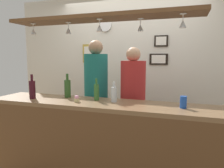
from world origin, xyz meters
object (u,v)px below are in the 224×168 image
bottle_champagne_green (68,88)px  picture_frame_lower_pair (159,59)px  wall_clock (105,25)px  bottle_wine_dark_red (32,89)px  person_left_teal_shirt (96,89)px  picture_frame_caricature (89,54)px  bottle_soda_clear (114,94)px  picture_frame_upper_small (161,41)px  cupcake (77,99)px  person_right_red_shirt (133,95)px  bottle_beer_green_import (96,92)px  drink_can (183,102)px

bottle_champagne_green → picture_frame_lower_pair: bearing=52.1°
wall_clock → bottle_wine_dark_red: bearing=-105.4°
person_left_teal_shirt → bottle_wine_dark_red: bearing=-129.2°
picture_frame_caricature → wall_clock: bearing=-1.1°
picture_frame_caricature → person_left_teal_shirt: bearing=-59.4°
bottle_soda_clear → picture_frame_upper_small: bearing=74.8°
cupcake → person_right_red_shirt: bearing=54.3°
bottle_champagne_green → picture_frame_upper_small: 1.75m
bottle_beer_green_import → wall_clock: bearing=106.1°
person_right_red_shirt → drink_can: 0.90m
bottle_wine_dark_red → bottle_beer_green_import: (0.79, 0.16, -0.01)m
person_left_teal_shirt → wall_clock: (-0.15, 0.79, 1.01)m
picture_frame_lower_pair → bottle_wine_dark_red: bearing=-132.3°
person_left_teal_shirt → bottle_beer_green_import: bearing=-66.3°
person_left_teal_shirt → person_right_red_shirt: (0.55, 0.00, -0.07)m
wall_clock → cupcake: bearing=-82.1°
person_right_red_shirt → bottle_champagne_green: bearing=-148.0°
picture_frame_upper_small → bottle_wine_dark_red: bearing=-133.0°
wall_clock → picture_frame_caricature: bearing=178.9°
bottle_beer_green_import → cupcake: bottle_beer_green_import is taller
bottle_champagne_green → picture_frame_caricature: picture_frame_caricature is taller
person_left_teal_shirt → bottle_champagne_green: size_ratio=5.84×
person_right_red_shirt → picture_frame_upper_small: size_ratio=7.49×
picture_frame_upper_small → wall_clock: (-0.97, -0.01, 0.30)m
person_left_teal_shirt → bottle_wine_dark_red: 0.88m
bottle_champagne_green → picture_frame_caricature: (-0.28, 1.26, 0.46)m
picture_frame_caricature → cupcake: bearing=-70.4°
person_left_teal_shirt → person_right_red_shirt: size_ratio=1.06×
bottle_wine_dark_red → drink_can: 1.77m
bottle_beer_green_import → cupcake: bearing=-136.1°
bottle_champagne_green → picture_frame_lower_pair: picture_frame_lower_pair is taller
person_right_red_shirt → drink_can: (0.66, -0.60, 0.07)m
wall_clock → picture_frame_upper_small: bearing=0.4°
person_right_red_shirt → picture_frame_upper_small: picture_frame_upper_small is taller
cupcake → bottle_beer_green_import: bearing=43.9°
bottle_champagne_green → wall_clock: bearing=88.0°
bottle_beer_green_import → picture_frame_upper_small: (0.59, 1.32, 0.67)m
bottle_wine_dark_red → bottle_champagne_green: 0.42m
bottle_soda_clear → drink_can: size_ratio=1.89×
person_right_red_shirt → bottle_soda_clear: bearing=-99.4°
person_right_red_shirt → picture_frame_upper_small: bearing=71.0°
cupcake → picture_frame_lower_pair: (0.73, 1.48, 0.44)m
bottle_soda_clear → wall_clock: 1.76m
drink_can → person_left_teal_shirt: bearing=153.4°
person_left_teal_shirt → wall_clock: 1.29m
bottle_beer_green_import → person_right_red_shirt: bearing=58.4°
person_left_teal_shirt → wall_clock: bearing=100.8°
bottle_beer_green_import → picture_frame_lower_pair: 1.48m
cupcake → wall_clock: bearing=97.9°
cupcake → picture_frame_lower_pair: bearing=63.7°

